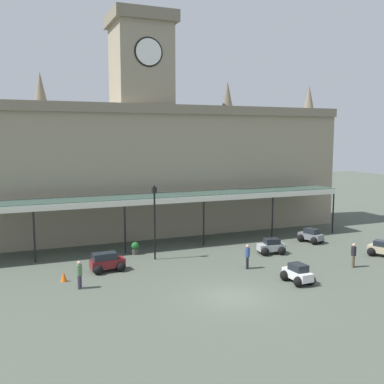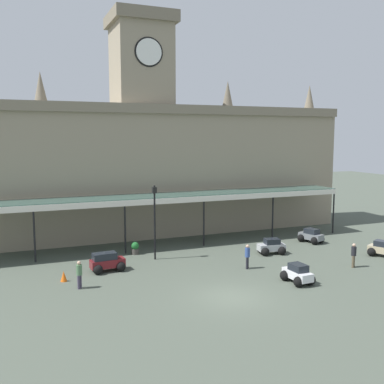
{
  "view_description": "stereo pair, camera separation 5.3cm",
  "coord_description": "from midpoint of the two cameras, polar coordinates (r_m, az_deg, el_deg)",
  "views": [
    {
      "loc": [
        -11.1,
        -21.47,
        8.94
      ],
      "look_at": [
        0.0,
        5.96,
        5.25
      ],
      "focal_mm": 41.81,
      "sensor_mm": 36.0,
      "label": 1
    },
    {
      "loc": [
        -11.06,
        -21.49,
        8.94
      ],
      "look_at": [
        0.0,
        5.96,
        5.25
      ],
      "focal_mm": 41.81,
      "sensor_mm": 36.0,
      "label": 2
    }
  ],
  "objects": [
    {
      "name": "planter_forecourt_centre",
      "position": [
        34.58,
        -7.33,
        -7.09
      ],
      "size": [
        0.6,
        0.6,
        0.96
      ],
      "color": "#47423D",
      "rests_on": "ground"
    },
    {
      "name": "pedestrian_crossing_forecourt",
      "position": [
        27.56,
        -14.23,
        -10.05
      ],
      "size": [
        0.34,
        0.36,
        1.67
      ],
      "color": "#3F384C",
      "rests_on": "ground"
    },
    {
      "name": "pedestrian_near_entrance",
      "position": [
        30.81,
        7.03,
        -8.05
      ],
      "size": [
        0.34,
        0.35,
        1.67
      ],
      "color": "black",
      "rests_on": "ground"
    },
    {
      "name": "pedestrian_beside_cars",
      "position": [
        32.83,
        19.87,
        -7.48
      ],
      "size": [
        0.34,
        0.34,
        1.67
      ],
      "color": "brown",
      "rests_on": "ground"
    },
    {
      "name": "ground_plane",
      "position": [
        25.77,
        5.05,
        -13.22
      ],
      "size": [
        140.0,
        140.0,
        0.0
      ],
      "primitive_type": "plane",
      "color": "#485145"
    },
    {
      "name": "car_maroon_estate",
      "position": [
        30.64,
        -10.85,
        -8.88
      ],
      "size": [
        2.32,
        1.67,
        1.27
      ],
      "color": "maroon",
      "rests_on": "ground"
    },
    {
      "name": "car_white_sedan",
      "position": [
        28.62,
        13.27,
        -10.23
      ],
      "size": [
        1.59,
        2.09,
        1.19
      ],
      "color": "silver",
      "rests_on": "ground"
    },
    {
      "name": "station_building",
      "position": [
        41.15,
        -6.4,
        3.74
      ],
      "size": [
        38.29,
        6.17,
        19.6
      ],
      "color": "gray",
      "rests_on": "ground"
    },
    {
      "name": "car_grey_sedan",
      "position": [
        39.36,
        14.88,
        -5.5
      ],
      "size": [
        1.88,
        2.22,
        1.19
      ],
      "color": "slate",
      "rests_on": "ground"
    },
    {
      "name": "car_silver_sedan",
      "position": [
        34.93,
        10.03,
        -6.97
      ],
      "size": [
        2.16,
        1.72,
        1.19
      ],
      "color": "#B2B5BA",
      "rests_on": "ground"
    },
    {
      "name": "traffic_cone",
      "position": [
        29.25,
        -16.09,
        -10.29
      ],
      "size": [
        0.4,
        0.4,
        0.65
      ],
      "primitive_type": "cone",
      "color": "orange",
      "rests_on": "ground"
    },
    {
      "name": "car_beige_sedan",
      "position": [
        36.59,
        23.1,
        -6.79
      ],
      "size": [
        2.03,
        2.24,
        1.19
      ],
      "color": "tan",
      "rests_on": "ground"
    },
    {
      "name": "victorian_lamppost",
      "position": [
        32.42,
        -4.84,
        -2.84
      ],
      "size": [
        0.3,
        0.3,
        5.45
      ],
      "color": "black",
      "rests_on": "ground"
    },
    {
      "name": "entrance_canopy",
      "position": [
        36.33,
        -4.08,
        -0.65
      ],
      "size": [
        32.92,
        3.26,
        4.19
      ],
      "color": "#38564C",
      "rests_on": "ground"
    }
  ]
}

